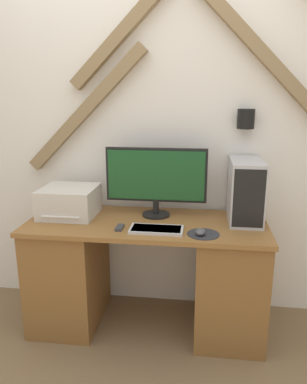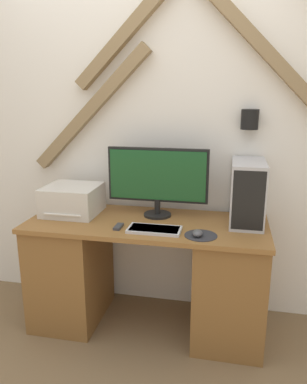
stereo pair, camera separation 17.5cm
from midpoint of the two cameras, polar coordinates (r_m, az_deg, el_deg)
The scene contains 10 objects.
ground_plane at distance 2.54m, azimuth -4.27°, elevation -23.39°, with size 12.00×12.00×0.00m, color brown.
wall_back at distance 2.67m, azimuth -1.64°, elevation 10.49°, with size 6.40×0.16×2.70m.
desk at distance 2.59m, azimuth -3.02°, elevation -12.24°, with size 1.55×0.63×0.76m.
monitor at distance 2.48m, azimuth -1.61°, elevation 2.19°, with size 0.67×0.19×0.46m.
keyboard at distance 2.28m, azimuth -1.76°, elevation -5.74°, with size 0.32×0.16×0.02m.
mousepad at distance 2.23m, azimuth 5.38°, elevation -6.43°, with size 0.19×0.19×0.00m.
mouse at distance 2.21m, azimuth 4.91°, elevation -6.10°, with size 0.06×0.08×0.04m.
computer_tower at distance 2.47m, azimuth 11.87°, elevation 0.21°, with size 0.21×0.41×0.40m.
printer at distance 2.62m, azimuth -14.57°, elevation -1.44°, with size 0.36×0.36×0.19m.
remote_control at distance 2.33m, azimuth -7.33°, elevation -5.42°, with size 0.04×0.10×0.02m.
Camera 1 is at (0.34, -1.96, 1.58)m, focal length 35.00 mm.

